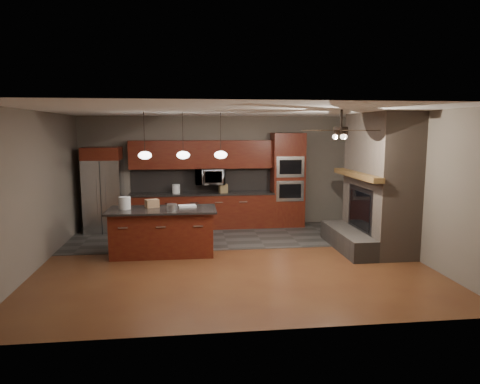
{
  "coord_description": "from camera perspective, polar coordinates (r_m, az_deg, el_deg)",
  "views": [
    {
      "loc": [
        -0.79,
        -7.91,
        2.46
      ],
      "look_at": [
        0.23,
        0.6,
        1.21
      ],
      "focal_mm": 32.0,
      "sensor_mm": 36.0,
      "label": 1
    }
  ],
  "objects": [
    {
      "name": "pendant_right",
      "position": [
        8.65,
        -2.59,
        5.01
      ],
      "size": [
        0.26,
        0.26,
        0.92
      ],
      "color": "black",
      "rests_on": "ceiling"
    },
    {
      "name": "kitchen_island",
      "position": [
        8.64,
        -10.27,
        -5.19
      ],
      "size": [
        2.12,
        0.98,
        0.92
      ],
      "rotation": [
        0.0,
        0.0,
        -0.01
      ],
      "color": "#5C2310",
      "rests_on": "ground"
    },
    {
      "name": "back_cabinetry",
      "position": [
        10.77,
        -5.09,
        -0.1
      ],
      "size": [
        3.59,
        0.64,
        2.2
      ],
      "color": "#5C2310",
      "rests_on": "ground"
    },
    {
      "name": "pendant_left",
      "position": [
        8.67,
        -12.56,
        4.83
      ],
      "size": [
        0.26,
        0.26,
        0.92
      ],
      "color": "black",
      "rests_on": "ceiling"
    },
    {
      "name": "slate_tile_patch",
      "position": [
        10.04,
        -2.13,
        -5.86
      ],
      "size": [
        7.0,
        2.4,
        0.01
      ],
      "primitive_type": "cube",
      "color": "#3A3734",
      "rests_on": "ground"
    },
    {
      "name": "refrigerator",
      "position": [
        10.82,
        -17.73,
        0.28
      ],
      "size": [
        0.88,
        0.75,
        2.05
      ],
      "color": "silver",
      "rests_on": "ground"
    },
    {
      "name": "ceiling_fan",
      "position": [
        7.57,
        13.32,
        8.06
      ],
      "size": [
        1.27,
        1.33,
        0.41
      ],
      "color": "black",
      "rests_on": "ceiling"
    },
    {
      "name": "left_wall",
      "position": [
        8.43,
        -25.53,
        0.26
      ],
      "size": [
        0.02,
        6.0,
        2.8
      ],
      "primitive_type": "cube",
      "color": "#685D53",
      "rests_on": "ground"
    },
    {
      "name": "ground",
      "position": [
        8.32,
        -1.09,
        -8.9
      ],
      "size": [
        7.0,
        7.0,
        0.0
      ],
      "primitive_type": "plane",
      "color": "brown",
      "rests_on": "ground"
    },
    {
      "name": "counter_box",
      "position": [
        10.69,
        -2.24,
        0.48
      ],
      "size": [
        0.22,
        0.19,
        0.22
      ],
      "primitive_type": "cube",
      "rotation": [
        0.0,
        0.0,
        0.24
      ],
      "color": "olive",
      "rests_on": "back_cabinetry"
    },
    {
      "name": "counter_bucket",
      "position": [
        10.71,
        -8.52,
        0.42
      ],
      "size": [
        0.22,
        0.22,
        0.22
      ],
      "primitive_type": "cylinder",
      "rotation": [
        0.0,
        0.0,
        -0.18
      ],
      "color": "white",
      "rests_on": "back_cabinetry"
    },
    {
      "name": "cardboard_box",
      "position": [
        8.74,
        -11.64,
        -1.49
      ],
      "size": [
        0.3,
        0.27,
        0.16
      ],
      "primitive_type": "cube",
      "rotation": [
        0.0,
        0.0,
        0.41
      ],
      "color": "#936D4B",
      "rests_on": "kitchen_island"
    },
    {
      "name": "white_bucket",
      "position": [
        8.65,
        -15.11,
        -1.43
      ],
      "size": [
        0.29,
        0.29,
        0.24
      ],
      "primitive_type": "cylinder",
      "rotation": [
        0.0,
        0.0,
        0.35
      ],
      "color": "silver",
      "rests_on": "kitchen_island"
    },
    {
      "name": "right_wall",
      "position": [
        9.06,
        21.49,
        1.0
      ],
      "size": [
        0.02,
        6.0,
        2.8
      ],
      "primitive_type": "cube",
      "color": "#685D53",
      "rests_on": "ground"
    },
    {
      "name": "paint_tray",
      "position": [
        8.68,
        -7.05,
        -1.87
      ],
      "size": [
        0.37,
        0.28,
        0.03
      ],
      "primitive_type": "cube",
      "rotation": [
        0.0,
        0.0,
        0.12
      ],
      "color": "silver",
      "rests_on": "kitchen_island"
    },
    {
      "name": "microwave",
      "position": [
        10.73,
        -4.05,
        2.07
      ],
      "size": [
        0.73,
        0.41,
        0.5
      ],
      "primitive_type": "imported",
      "color": "silver",
      "rests_on": "back_cabinetry"
    },
    {
      "name": "fireplace_column",
      "position": [
        9.22,
        17.76,
        0.66
      ],
      "size": [
        1.3,
        2.1,
        2.8
      ],
      "color": "#715F51",
      "rests_on": "ground"
    },
    {
      "name": "oven_tower",
      "position": [
        10.96,
        6.34,
        1.6
      ],
      "size": [
        0.8,
        0.63,
        2.38
      ],
      "color": "#5C2310",
      "rests_on": "ground"
    },
    {
      "name": "ceiling",
      "position": [
        7.96,
        -1.15,
        10.75
      ],
      "size": [
        7.0,
        6.0,
        0.02
      ],
      "primitive_type": "cube",
      "color": "white",
      "rests_on": "back_wall"
    },
    {
      "name": "paint_can",
      "position": [
        8.3,
        -9.05,
        -2.04
      ],
      "size": [
        0.21,
        0.21,
        0.13
      ],
      "primitive_type": "cylinder",
      "rotation": [
        0.0,
        0.0,
        0.06
      ],
      "color": "#B7B8BD",
      "rests_on": "kitchen_island"
    },
    {
      "name": "back_wall",
      "position": [
        10.99,
        -2.68,
        2.75
      ],
      "size": [
        7.0,
        0.02,
        2.8
      ],
      "primitive_type": "cube",
      "color": "#685D53",
      "rests_on": "ground"
    },
    {
      "name": "pendant_center",
      "position": [
        8.62,
        -7.58,
        4.93
      ],
      "size": [
        0.26,
        0.26,
        0.92
      ],
      "color": "black",
      "rests_on": "ceiling"
    }
  ]
}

